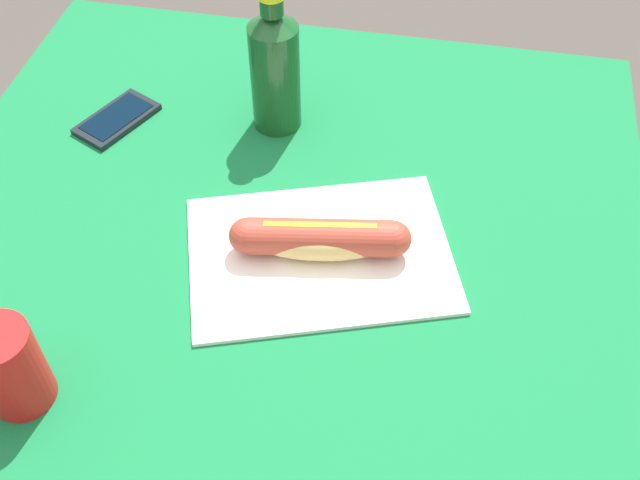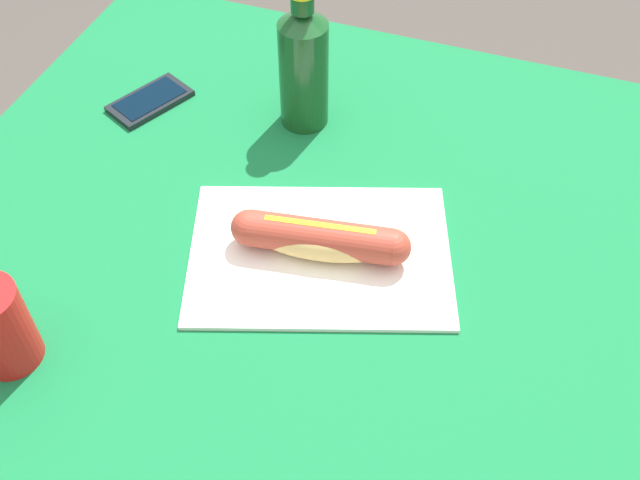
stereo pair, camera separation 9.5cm
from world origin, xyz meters
name	(u,v)px [view 2 (the right image)]	position (x,y,z in m)	size (l,w,h in m)	color
ground_plane	(298,471)	(0.00, 0.00, 0.00)	(6.00, 6.00, 0.00)	#47423D
dining_table	(288,289)	(0.00, 0.00, 0.62)	(0.96, 0.92, 0.77)	brown
paper_wrapper	(320,254)	(-0.07, 0.04, 0.77)	(0.33, 0.23, 0.01)	white
hot_dog	(320,239)	(-0.07, 0.04, 0.80)	(0.22, 0.08, 0.05)	#DBB26B
cell_phone	(150,101)	(0.28, -0.16, 0.78)	(0.11, 0.14, 0.01)	black
soda_bottle	(304,66)	(0.05, -0.20, 0.87)	(0.07, 0.07, 0.22)	#14471E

